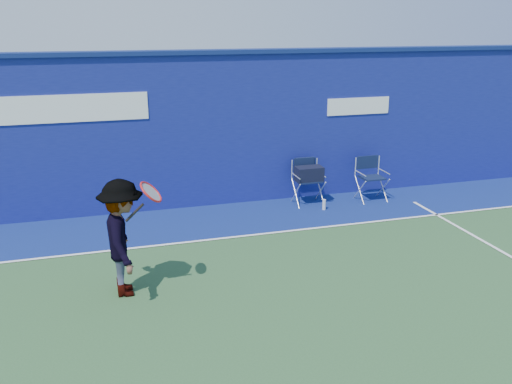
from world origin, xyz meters
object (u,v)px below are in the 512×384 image
object	(u,v)px
water_bottle	(324,205)
directors_chair_right	(371,187)
directors_chair_left	(308,185)
tennis_player	(123,238)

from	to	relation	value
water_bottle	directors_chair_right	bearing A→B (deg)	14.67
directors_chair_left	water_bottle	xyz separation A→B (m)	(0.17, -0.46, -0.28)
water_bottle	tennis_player	distance (m)	4.72
directors_chair_left	water_bottle	world-z (taller)	directors_chair_left
tennis_player	directors_chair_right	bearing A→B (deg)	27.80
directors_chair_right	tennis_player	world-z (taller)	tennis_player
water_bottle	tennis_player	size ratio (longest dim) A/B	0.13
water_bottle	tennis_player	bearing A→B (deg)	-148.78
directors_chair_right	water_bottle	size ratio (longest dim) A/B	4.13
directors_chair_left	tennis_player	size ratio (longest dim) A/B	0.57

